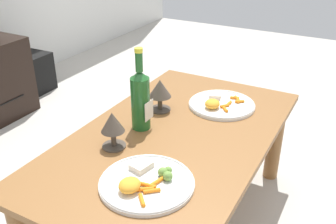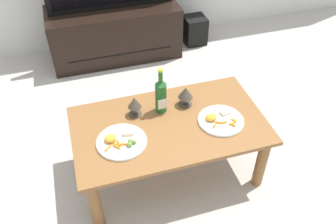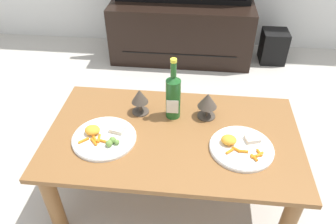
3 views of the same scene
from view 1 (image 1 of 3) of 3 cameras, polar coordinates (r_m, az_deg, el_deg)
name	(u,v)px [view 1 (image 1 of 3)]	position (r m, az deg, el deg)	size (l,w,h in m)	color
ground_plane	(173,222)	(1.71, 0.76, -16.00)	(6.40, 6.40, 0.00)	#B7B2A8
dining_table	(174,151)	(1.49, 0.84, -5.81)	(1.18, 0.68, 0.44)	brown
floor_speaker	(34,72)	(3.01, -19.21, 5.57)	(0.21, 0.21, 0.28)	black
wine_bottle	(140,98)	(1.44, -4.12, 2.12)	(0.07, 0.07, 0.32)	#1E5923
goblet_left	(113,124)	(1.34, -8.23, -1.84)	(0.09, 0.09, 0.14)	#473D33
goblet_right	(160,90)	(1.59, -1.21, 3.27)	(0.09, 0.09, 0.14)	#473D33
dinner_plate_left	(146,182)	(1.19, -3.30, -10.32)	(0.29, 0.29, 0.05)	white
dinner_plate_right	(221,104)	(1.67, 7.86, 1.19)	(0.28, 0.28, 0.05)	white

